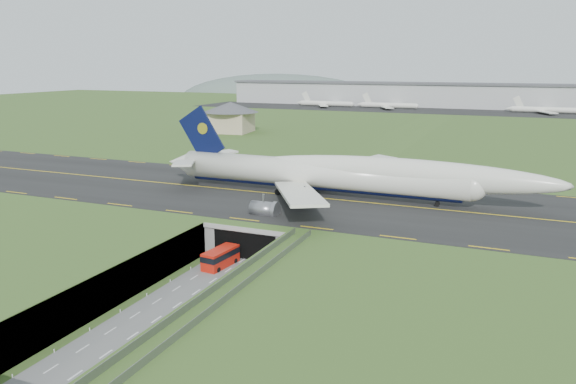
% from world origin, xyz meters
% --- Properties ---
extents(ground, '(900.00, 900.00, 0.00)m').
position_xyz_m(ground, '(0.00, 0.00, 0.00)').
color(ground, '#375421').
rests_on(ground, ground).
extents(airfield_deck, '(800.00, 800.00, 6.00)m').
position_xyz_m(airfield_deck, '(0.00, 0.00, 3.00)').
color(airfield_deck, gray).
rests_on(airfield_deck, ground).
extents(trench_road, '(12.00, 75.00, 0.20)m').
position_xyz_m(trench_road, '(0.00, -7.50, 0.10)').
color(trench_road, slate).
rests_on(trench_road, ground).
extents(taxiway, '(800.00, 44.00, 0.18)m').
position_xyz_m(taxiway, '(0.00, 33.00, 6.09)').
color(taxiway, black).
rests_on(taxiway, airfield_deck).
extents(tunnel_portal, '(17.00, 22.30, 6.00)m').
position_xyz_m(tunnel_portal, '(0.00, 16.71, 3.33)').
color(tunnel_portal, gray).
rests_on(tunnel_portal, ground).
extents(guideway, '(3.00, 53.00, 7.05)m').
position_xyz_m(guideway, '(11.00, -19.11, 5.32)').
color(guideway, '#A8A8A3').
rests_on(guideway, ground).
extents(jumbo_jet, '(86.95, 57.31, 18.96)m').
position_xyz_m(jumbo_jet, '(9.57, 35.37, 11.08)').
color(jumbo_jet, silver).
rests_on(jumbo_jet, ground).
extents(shuttle_tram, '(3.65, 7.85, 3.09)m').
position_xyz_m(shuttle_tram, '(-2.14, 3.27, 1.70)').
color(shuttle_tram, red).
rests_on(shuttle_tram, ground).
extents(service_building, '(25.44, 25.44, 12.46)m').
position_xyz_m(service_building, '(-67.50, 128.00, 13.38)').
color(service_building, tan).
rests_on(service_building, ground).
extents(cargo_terminal, '(320.00, 67.00, 15.60)m').
position_xyz_m(cargo_terminal, '(-0.19, 299.41, 13.96)').
color(cargo_terminal, '#B2B2B2').
rests_on(cargo_terminal, ground).
extents(distant_hills, '(700.00, 91.00, 60.00)m').
position_xyz_m(distant_hills, '(64.38, 430.00, -4.00)').
color(distant_hills, slate).
rests_on(distant_hills, ground).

